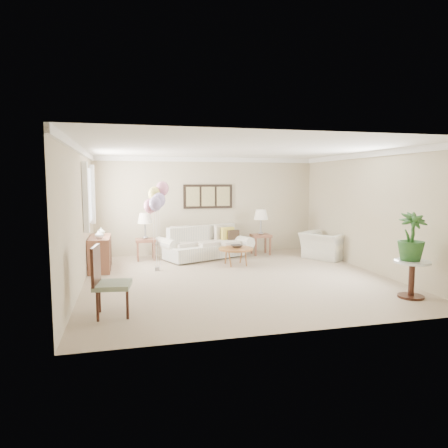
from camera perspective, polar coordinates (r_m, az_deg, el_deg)
name	(u,v)px	position (r m, az deg, el deg)	size (l,w,h in m)	color
ground_plane	(237,278)	(8.21, 1.92, -7.72)	(6.00, 6.00, 0.00)	tan
room_shell	(231,198)	(8.04, 1.03, 3.71)	(6.04, 6.04, 2.60)	#B9AE96
wall_art_triptych	(208,196)	(10.86, -2.29, 3.95)	(1.35, 0.06, 0.65)	black
sofa	(204,246)	(10.22, -2.84, -3.12)	(2.50, 1.54, 0.82)	#F0EACE
end_table_left	(146,242)	(10.15, -11.15, -2.58)	(0.49, 0.44, 0.53)	brown
end_table_right	(261,238)	(10.74, 5.27, -1.94)	(0.50, 0.46, 0.55)	brown
lamp_left	(145,219)	(10.08, -11.22, 0.69)	(0.37, 0.37, 0.65)	gray
lamp_right	(261,215)	(10.67, 5.30, 1.23)	(0.38, 0.38, 0.67)	gray
coffee_table	(236,249)	(9.36, 1.69, -3.63)	(0.81, 0.81, 0.41)	brown
decor_bowl	(237,246)	(9.38, 1.81, -3.20)	(0.27, 0.27, 0.07)	#302B27
armchair	(325,246)	(10.46, 14.19, -3.00)	(1.03, 0.90, 0.67)	#F0EACE
side_table	(412,270)	(7.48, 25.27, -5.95)	(0.59, 0.59, 0.64)	silver
potted_plant	(412,237)	(7.40, 25.21, -1.65)	(0.45, 0.45, 0.81)	#204C21
accent_chair	(107,280)	(6.10, -16.39, -7.64)	(0.57, 0.57, 1.05)	gray
credenza	(100,253)	(9.33, -17.28, -3.99)	(0.46, 1.20, 0.74)	brown
vase_white	(99,234)	(8.91, -17.39, -1.41)	(0.19, 0.19, 0.20)	silver
vase_sage	(101,231)	(9.48, -17.17, -1.01)	(0.18, 0.18, 0.18)	beige
balloon_cluster	(156,199)	(8.74, -9.64, 3.55)	(0.56, 0.50, 1.97)	gray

